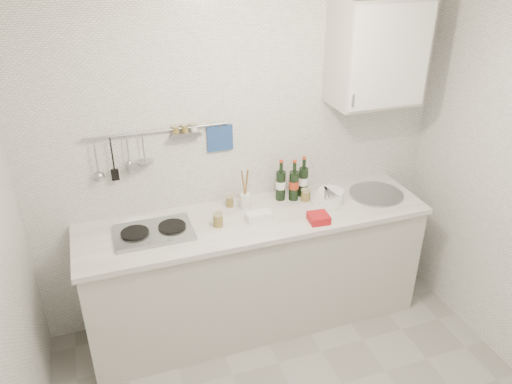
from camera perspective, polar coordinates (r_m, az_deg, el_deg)
back_wall at (r=3.55m, az=-1.62°, el=4.15°), size 3.00×0.02×2.50m
counter at (r=3.72m, az=0.06°, el=-9.21°), size 2.44×0.64×0.96m
wall_rail at (r=3.33m, az=-11.33°, el=5.25°), size 0.98×0.09×0.34m
wall_cabinet at (r=3.54m, az=13.69°, el=15.28°), size 0.60×0.38×0.70m
plate_stack_hob at (r=3.37m, az=-13.16°, el=-4.17°), size 0.31×0.31×0.02m
plate_stack_sink at (r=3.64m, az=8.33°, el=-0.56°), size 0.24×0.23×0.09m
wine_bottles at (r=3.62m, az=4.23°, el=1.50°), size 0.25×0.11×0.31m
butter_dish at (r=3.40m, az=0.34°, el=-2.76°), size 0.18×0.10×0.05m
strawberry_punnet at (r=3.40m, az=7.16°, el=-2.97°), size 0.14×0.14×0.06m
utensil_crock at (r=3.51m, az=-1.22°, el=-0.81°), size 0.07×0.07×0.31m
jar_a at (r=3.55m, az=-3.03°, el=-1.03°), size 0.06×0.06×0.08m
jar_b at (r=3.74m, az=4.33°, el=0.53°), size 0.07×0.07×0.09m
jar_c at (r=3.65m, az=5.70°, el=-0.33°), size 0.07×0.07×0.09m
jar_d at (r=3.33m, az=-4.37°, el=-3.16°), size 0.07×0.07×0.09m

